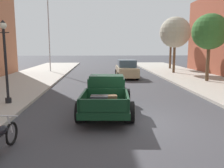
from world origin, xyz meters
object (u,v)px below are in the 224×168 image
street_lamp_near (5,56)px  street_tree_third (175,32)px  street_tree_farthest (171,36)px  car_background_tan (127,69)px  hotrod_truck_dark_green (107,94)px  flagpole (51,19)px  street_tree_second (210,32)px

street_lamp_near → street_tree_third: 17.70m
street_tree_farthest → car_background_tan: bearing=-129.7°
hotrod_truck_dark_green → street_lamp_near: 5.06m
car_background_tan → street_tree_third: (5.27, 2.81, 3.49)m
street_tree_farthest → flagpole: bearing=-169.6°
car_background_tan → street_lamp_near: (-6.83, -9.98, 1.62)m
flagpole → street_tree_second: flagpole is taller
hotrod_truck_dark_green → flagpole: 17.85m
car_background_tan → street_lamp_near: bearing=-124.4°
car_background_tan → street_tree_third: street_tree_third is taller
street_lamp_near → street_tree_farthest: bearing=53.2°
street_lamp_near → street_tree_third: (12.10, 12.79, 1.87)m
street_tree_third → street_tree_farthest: size_ratio=1.09×
car_background_tan → flagpole: bearing=146.4°
street_tree_second → street_tree_third: bearing=96.7°
street_lamp_near → flagpole: bearing=93.2°
street_lamp_near → street_tree_second: (12.82, 6.70, 1.55)m
street_lamp_near → flagpole: (-0.84, 15.09, 3.39)m
flagpole → street_tree_farthest: size_ratio=1.75×
street_tree_third → street_tree_farthest: bearing=77.3°
hotrod_truck_dark_green → flagpole: size_ratio=0.55×
car_background_tan → street_tree_third: size_ratio=0.76×
hotrod_truck_dark_green → street_tree_third: bearing=61.9°
street_tree_second → street_lamp_near: bearing=-152.4°
street_lamp_near → street_tree_farthest: size_ratio=0.74×
street_tree_farthest → street_tree_third: bearing=-102.7°
hotrod_truck_dark_green → street_tree_second: bearing=43.9°
hotrod_truck_dark_green → street_tree_farthest: bearing=65.5°
flagpole → street_tree_third: size_ratio=1.61×
street_tree_second → street_tree_farthest: bearing=88.0°
street_lamp_near → flagpole: size_ratio=0.42×
street_lamp_near → flagpole: 15.48m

